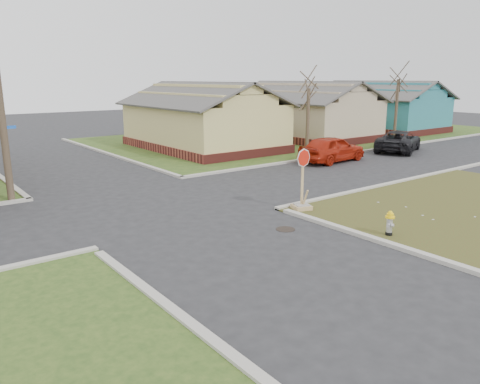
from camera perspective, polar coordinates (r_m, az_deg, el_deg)
ground at (r=14.68m, az=-2.11°, el=-5.73°), size 120.00×120.00×0.00m
verge_far_right at (r=42.21m, az=8.23°, el=6.98°), size 37.00×19.00×0.05m
curbs at (r=18.81m, az=-10.97°, el=-1.59°), size 80.00×40.00×0.12m
manhole at (r=15.63m, az=5.57°, el=-4.54°), size 0.64×0.64×0.01m
side_house_yellow at (r=33.23m, az=-4.58°, el=9.03°), size 7.60×11.60×4.70m
side_house_tan at (r=39.54m, az=7.84°, el=9.69°), size 7.60×11.60×4.70m
side_house_teal at (r=47.15m, az=16.59°, el=9.89°), size 7.60×11.60×4.70m
tree_mid_right at (r=30.88m, az=8.25°, el=8.51°), size 0.22×0.22×4.20m
tree_far_right at (r=38.79m, az=18.50°, el=9.40°), size 0.22×0.22×4.76m
fire_hydrant at (r=15.48m, az=17.78°, el=-3.47°), size 0.30×0.30×0.80m
stop_sign at (r=17.78m, az=7.56°, el=-0.52°), size 0.66×0.64×2.32m
red_sedan at (r=28.48m, az=11.16°, el=5.20°), size 4.75×2.20×1.58m
dark_pickup at (r=33.78m, az=18.75°, el=5.89°), size 5.58×4.18×1.41m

